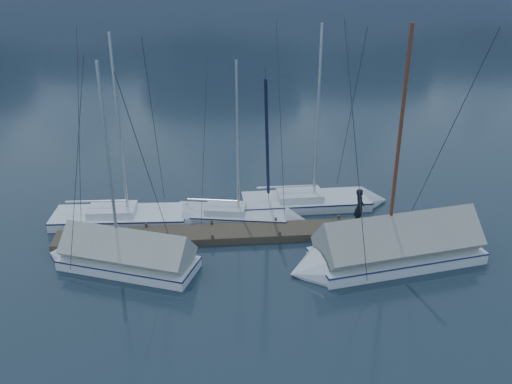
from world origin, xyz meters
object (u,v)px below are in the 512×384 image
(sailboat_open_left, at_px, (139,218))
(sailboat_open_mid, at_px, (248,217))
(person, at_px, (359,207))
(sailboat_covered_near, at_px, (383,252))
(sailboat_covered_far, at_px, (117,257))
(sailboat_open_right, at_px, (324,202))

(sailboat_open_left, height_order, sailboat_open_mid, sailboat_open_left)
(sailboat_open_mid, xyz_separation_m, person, (5.01, -1.69, 1.08))
(sailboat_covered_near, bearing_deg, sailboat_open_mid, 138.98)
(sailboat_covered_near, bearing_deg, sailboat_covered_far, 175.92)
(sailboat_open_left, bearing_deg, sailboat_open_right, 5.94)
(person, bearing_deg, sailboat_covered_near, -159.42)
(sailboat_covered_far, relative_size, person, 5.20)
(sailboat_open_mid, distance_m, sailboat_covered_far, 6.86)
(sailboat_open_right, distance_m, sailboat_covered_near, 6.00)
(sailboat_open_left, xyz_separation_m, sailboat_open_right, (9.25, 0.96, 0.00))
(sailboat_covered_far, xyz_separation_m, person, (10.70, 2.11, 0.78))
(sailboat_open_mid, relative_size, person, 4.74)
(sailboat_open_mid, relative_size, sailboat_covered_near, 0.79)
(sailboat_open_mid, xyz_separation_m, sailboat_covered_near, (5.27, -4.58, 0.39))
(sailboat_open_left, relative_size, sailboat_covered_far, 1.05)
(sailboat_open_right, relative_size, sailboat_covered_near, 0.92)
(sailboat_open_left, bearing_deg, sailboat_covered_far, -96.63)
(sailboat_open_left, distance_m, sailboat_open_right, 9.30)
(sailboat_open_right, height_order, person, sailboat_open_right)
(sailboat_covered_far, bearing_deg, sailboat_open_left, 83.37)
(sailboat_covered_near, relative_size, sailboat_covered_far, 1.16)
(sailboat_open_left, bearing_deg, sailboat_open_mid, -3.42)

